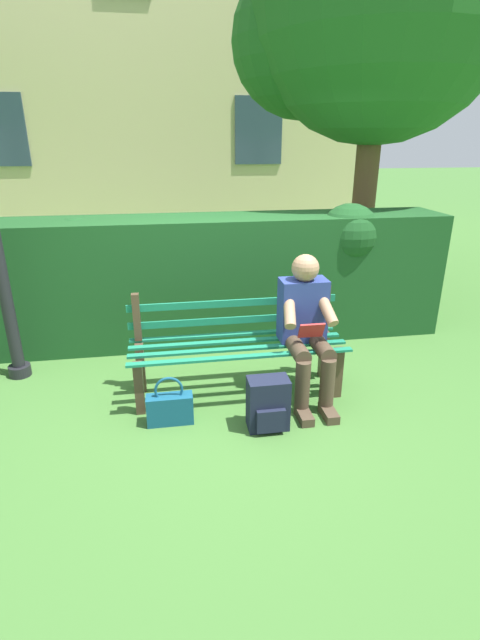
% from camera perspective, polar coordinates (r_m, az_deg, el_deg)
% --- Properties ---
extents(ground, '(60.00, 60.00, 0.00)m').
position_cam_1_polar(ground, '(4.03, -0.23, -8.93)').
color(ground, '#3D6B2D').
extents(park_bench, '(1.78, 0.52, 0.87)m').
position_cam_1_polar(park_bench, '(3.89, -0.39, -2.95)').
color(park_bench, '#4C3828').
rests_on(park_bench, ground).
extents(person_seated, '(0.44, 0.73, 1.19)m').
position_cam_1_polar(person_seated, '(3.77, 8.14, -0.61)').
color(person_seated, navy).
rests_on(person_seated, ground).
extents(hedge_backdrop, '(5.04, 0.77, 1.42)m').
position_cam_1_polar(hedge_backdrop, '(4.90, -3.94, 5.40)').
color(hedge_backdrop, '#19471E').
rests_on(hedge_backdrop, ground).
extents(tree, '(3.14, 2.99, 4.94)m').
position_cam_1_polar(tree, '(6.49, 15.45, 32.68)').
color(tree, brown).
rests_on(tree, ground).
extents(building_facade, '(9.20, 3.31, 7.76)m').
position_cam_1_polar(building_facade, '(11.07, -13.25, 30.52)').
color(building_facade, beige).
rests_on(building_facade, ground).
extents(backpack, '(0.30, 0.26, 0.41)m').
position_cam_1_polar(backpack, '(3.50, 3.47, -10.29)').
color(backpack, '#191E33').
rests_on(backpack, ground).
extents(handbag, '(0.35, 0.13, 0.39)m').
position_cam_1_polar(handbag, '(3.62, -8.62, -10.61)').
color(handbag, navy).
rests_on(handbag, ground).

